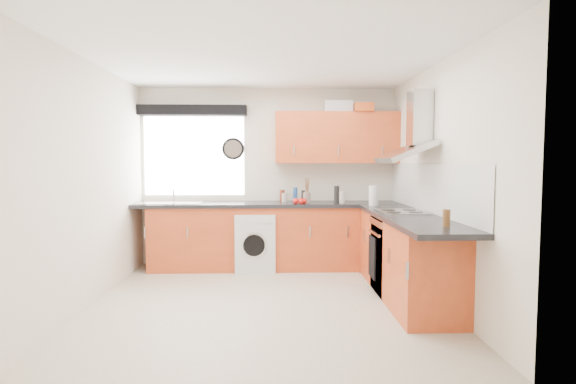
{
  "coord_description": "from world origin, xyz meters",
  "views": [
    {
      "loc": [
        0.08,
        -4.62,
        1.48
      ],
      "look_at": [
        0.25,
        0.85,
        1.1
      ],
      "focal_mm": 28.0,
      "sensor_mm": 36.0,
      "label": 1
    }
  ],
  "objects_px": {
    "extractor_hood": "(412,135)",
    "upper_cabinets": "(337,138)",
    "oven": "(401,255)",
    "washing_machine": "(255,242)"
  },
  "relations": [
    {
      "from": "extractor_hood",
      "to": "upper_cabinets",
      "type": "xyz_separation_m",
      "value": [
        -0.65,
        1.33,
        0.03
      ]
    },
    {
      "from": "oven",
      "to": "extractor_hood",
      "type": "height_order",
      "value": "extractor_hood"
    },
    {
      "from": "oven",
      "to": "upper_cabinets",
      "type": "bearing_deg",
      "value": 112.54
    },
    {
      "from": "washing_machine",
      "to": "oven",
      "type": "bearing_deg",
      "value": -36.31
    },
    {
      "from": "oven",
      "to": "extractor_hood",
      "type": "distance_m",
      "value": 1.35
    },
    {
      "from": "extractor_hood",
      "to": "upper_cabinets",
      "type": "bearing_deg",
      "value": 116.13
    },
    {
      "from": "extractor_hood",
      "to": "upper_cabinets",
      "type": "height_order",
      "value": "upper_cabinets"
    },
    {
      "from": "upper_cabinets",
      "to": "extractor_hood",
      "type": "bearing_deg",
      "value": -63.87
    },
    {
      "from": "extractor_hood",
      "to": "washing_machine",
      "type": "bearing_deg",
      "value": 148.31
    },
    {
      "from": "oven",
      "to": "extractor_hood",
      "type": "xyz_separation_m",
      "value": [
        0.1,
        -0.0,
        1.34
      ]
    }
  ]
}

